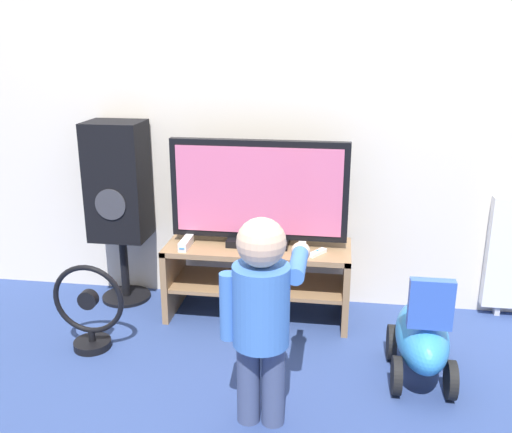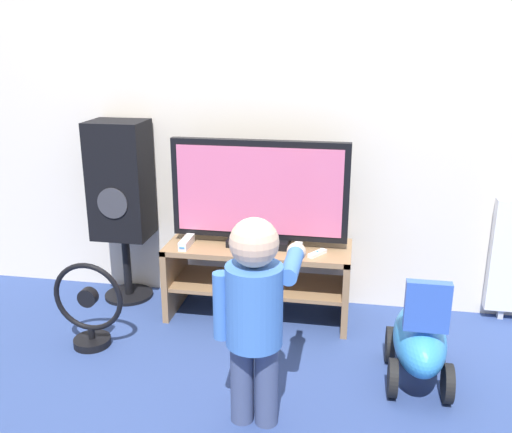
{
  "view_description": "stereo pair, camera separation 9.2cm",
  "coord_description": "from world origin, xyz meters",
  "px_view_note": "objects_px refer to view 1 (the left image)",
  "views": [
    {
      "loc": [
        0.44,
        -2.83,
        1.59
      ],
      "look_at": [
        0.0,
        0.12,
        0.64
      ],
      "focal_mm": 40.0,
      "sensor_mm": 36.0,
      "label": 1
    },
    {
      "loc": [
        0.54,
        -2.82,
        1.59
      ],
      "look_at": [
        0.0,
        0.12,
        0.64
      ],
      "focal_mm": 40.0,
      "sensor_mm": 36.0,
      "label": 2
    }
  ],
  "objects_px": {
    "television": "(259,194)",
    "floor_fan": "(89,311)",
    "ride_on_toy": "(422,338)",
    "remote_primary": "(318,253)",
    "speaker_tower": "(118,186)",
    "game_console": "(186,243)",
    "child": "(262,306)"
  },
  "relations": [
    {
      "from": "television",
      "to": "ride_on_toy",
      "type": "height_order",
      "value": "television"
    },
    {
      "from": "remote_primary",
      "to": "floor_fan",
      "type": "bearing_deg",
      "value": -160.85
    },
    {
      "from": "television",
      "to": "remote_primary",
      "type": "distance_m",
      "value": 0.46
    },
    {
      "from": "television",
      "to": "floor_fan",
      "type": "xyz_separation_m",
      "value": [
        -0.82,
        -0.52,
        -0.53
      ]
    },
    {
      "from": "game_console",
      "to": "child",
      "type": "distance_m",
      "value": 1.03
    },
    {
      "from": "child",
      "to": "floor_fan",
      "type": "height_order",
      "value": "child"
    },
    {
      "from": "ride_on_toy",
      "to": "game_console",
      "type": "bearing_deg",
      "value": 160.96
    },
    {
      "from": "game_console",
      "to": "speaker_tower",
      "type": "xyz_separation_m",
      "value": [
        -0.46,
        0.2,
        0.27
      ]
    },
    {
      "from": "remote_primary",
      "to": "floor_fan",
      "type": "xyz_separation_m",
      "value": [
        -1.16,
        -0.4,
        -0.24
      ]
    },
    {
      "from": "speaker_tower",
      "to": "floor_fan",
      "type": "bearing_deg",
      "value": -86.25
    },
    {
      "from": "ride_on_toy",
      "to": "speaker_tower",
      "type": "bearing_deg",
      "value": 159.86
    },
    {
      "from": "television",
      "to": "speaker_tower",
      "type": "height_order",
      "value": "speaker_tower"
    },
    {
      "from": "television",
      "to": "floor_fan",
      "type": "relative_size",
      "value": 2.11
    },
    {
      "from": "television",
      "to": "speaker_tower",
      "type": "bearing_deg",
      "value": 174.59
    },
    {
      "from": "child",
      "to": "ride_on_toy",
      "type": "distance_m",
      "value": 0.89
    },
    {
      "from": "game_console",
      "to": "speaker_tower",
      "type": "bearing_deg",
      "value": 156.9
    },
    {
      "from": "game_console",
      "to": "child",
      "type": "xyz_separation_m",
      "value": [
        0.56,
        -0.87,
        0.07
      ]
    },
    {
      "from": "remote_primary",
      "to": "speaker_tower",
      "type": "height_order",
      "value": "speaker_tower"
    },
    {
      "from": "remote_primary",
      "to": "speaker_tower",
      "type": "relative_size",
      "value": 0.11
    },
    {
      "from": "game_console",
      "to": "floor_fan",
      "type": "height_order",
      "value": "game_console"
    },
    {
      "from": "game_console",
      "to": "floor_fan",
      "type": "relative_size",
      "value": 0.38
    },
    {
      "from": "child",
      "to": "ride_on_toy",
      "type": "bearing_deg",
      "value": 31.12
    },
    {
      "from": "television",
      "to": "game_console",
      "type": "distance_m",
      "value": 0.5
    },
    {
      "from": "speaker_tower",
      "to": "game_console",
      "type": "bearing_deg",
      "value": -23.1
    },
    {
      "from": "game_console",
      "to": "speaker_tower",
      "type": "height_order",
      "value": "speaker_tower"
    },
    {
      "from": "television",
      "to": "floor_fan",
      "type": "bearing_deg",
      "value": -147.39
    },
    {
      "from": "television",
      "to": "game_console",
      "type": "bearing_deg",
      "value": -164.01
    },
    {
      "from": "ride_on_toy",
      "to": "floor_fan",
      "type": "bearing_deg",
      "value": 179.05
    },
    {
      "from": "television",
      "to": "child",
      "type": "xyz_separation_m",
      "value": [
        0.16,
        -0.98,
        -0.2
      ]
    },
    {
      "from": "child",
      "to": "ride_on_toy",
      "type": "relative_size",
      "value": 1.59
    },
    {
      "from": "speaker_tower",
      "to": "remote_primary",
      "type": "bearing_deg",
      "value": -9.49
    },
    {
      "from": "game_console",
      "to": "speaker_tower",
      "type": "distance_m",
      "value": 0.57
    }
  ]
}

